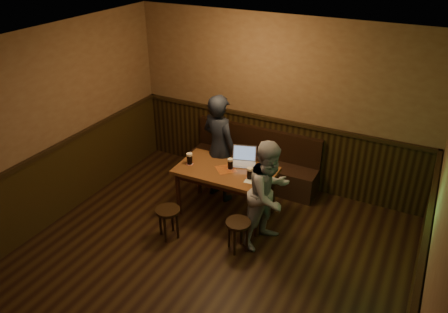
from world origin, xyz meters
The scene contains 12 objects.
room centered at (0.00, 0.22, 1.20)m, with size 5.04×6.04×2.84m.
bench centered at (-0.28, 2.75, 0.31)m, with size 2.20×0.50×0.95m.
pub_table centered at (-0.28, 1.70, 0.67)m, with size 1.46×0.86×0.78m.
stool_left centered at (-0.73, 0.82, 0.37)m, with size 0.40×0.40×0.46m.
stool_right centered at (0.26, 1.01, 0.37)m, with size 0.37×0.37×0.46m.
pint_left centered at (-0.83, 1.60, 0.86)m, with size 0.12×0.12×0.18m.
pint_mid centered at (-0.23, 1.74, 0.86)m, with size 0.11×0.11×0.17m.
pint_right centered at (0.13, 1.62, 0.86)m, with size 0.11×0.11×0.17m.
laptop centered at (-0.13, 1.99, 0.84)m, with size 0.43×0.38×0.25m.
menu centered at (0.21, 1.56, 0.77)m, with size 0.22×0.15×0.00m, color silver.
person_suit centered at (-0.59, 2.09, 0.87)m, with size 0.64×0.42×1.75m, color black.
person_grey centered at (0.53, 1.37, 0.77)m, with size 0.75×0.58×1.54m, color #96969B.
Camera 1 is at (2.24, -3.25, 3.94)m, focal length 35.00 mm.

